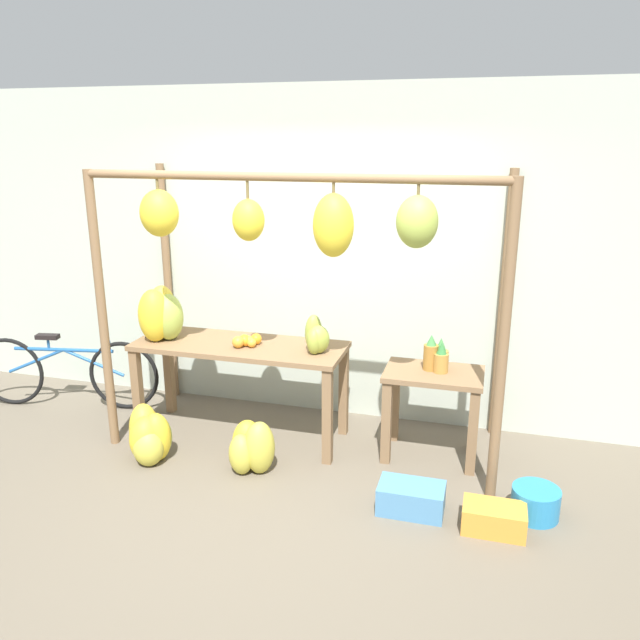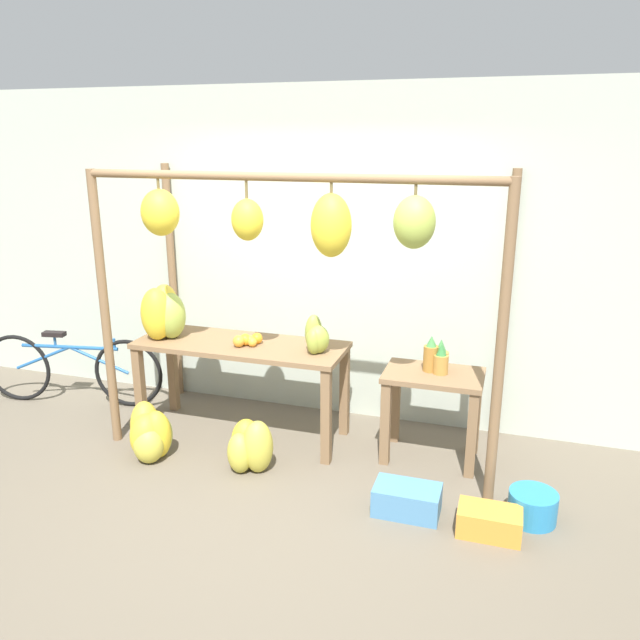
# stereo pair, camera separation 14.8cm
# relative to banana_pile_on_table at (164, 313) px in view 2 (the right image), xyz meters

# --- Properties ---
(ground_plane) EXTENTS (20.00, 20.00, 0.00)m
(ground_plane) POSITION_rel_banana_pile_on_table_xyz_m (1.17, -0.87, -1.01)
(ground_plane) COLOR #665B4C
(shop_wall_back) EXTENTS (8.00, 0.08, 2.80)m
(shop_wall_back) POSITION_rel_banana_pile_on_table_xyz_m (1.17, 0.76, 0.39)
(shop_wall_back) COLOR #B7C1B2
(shop_wall_back) RESTS_ON ground_plane
(stall_awning) EXTENTS (3.02, 1.17, 2.16)m
(stall_awning) POSITION_rel_banana_pile_on_table_xyz_m (1.20, -0.19, 0.63)
(stall_awning) COLOR brown
(stall_awning) RESTS_ON ground_plane
(display_table_main) EXTENTS (1.69, 0.61, 0.80)m
(display_table_main) POSITION_rel_banana_pile_on_table_xyz_m (0.64, 0.07, -0.33)
(display_table_main) COLOR brown
(display_table_main) RESTS_ON ground_plane
(display_table_side) EXTENTS (0.73, 0.49, 0.70)m
(display_table_side) POSITION_rel_banana_pile_on_table_xyz_m (2.18, 0.13, -0.49)
(display_table_side) COLOR brown
(display_table_side) RESTS_ON ground_plane
(banana_pile_on_table) EXTENTS (0.36, 0.38, 0.44)m
(banana_pile_on_table) POSITION_rel_banana_pile_on_table_xyz_m (0.00, 0.00, 0.00)
(banana_pile_on_table) COLOR #9EB247
(banana_pile_on_table) RESTS_ON display_table_main
(orange_pile) EXTENTS (0.20, 0.21, 0.09)m
(orange_pile) POSITION_rel_banana_pile_on_table_xyz_m (0.72, 0.03, -0.17)
(orange_pile) COLOR orange
(orange_pile) RESTS_ON display_table_main
(pineapple_cluster) EXTENTS (0.19, 0.16, 0.27)m
(pineapple_cluster) POSITION_rel_banana_pile_on_table_xyz_m (2.19, 0.16, -0.20)
(pineapple_cluster) COLOR #B27F38
(pineapple_cluster) RESTS_ON display_table_side
(banana_pile_ground_left) EXTENTS (0.42, 0.43, 0.43)m
(banana_pile_ground_left) POSITION_rel_banana_pile_on_table_xyz_m (0.12, -0.51, -0.82)
(banana_pile_ground_left) COLOR yellow
(banana_pile_ground_left) RESTS_ON ground_plane
(banana_pile_ground_right) EXTENTS (0.43, 0.41, 0.41)m
(banana_pile_ground_right) POSITION_rel_banana_pile_on_table_xyz_m (0.92, -0.45, -0.82)
(banana_pile_ground_right) COLOR gold
(banana_pile_ground_right) RESTS_ON ground_plane
(fruit_crate_white) EXTENTS (0.43, 0.26, 0.19)m
(fruit_crate_white) POSITION_rel_banana_pile_on_table_xyz_m (2.14, -0.66, -0.91)
(fruit_crate_white) COLOR #4C84B2
(fruit_crate_white) RESTS_ON ground_plane
(blue_bucket) EXTENTS (0.31, 0.31, 0.20)m
(blue_bucket) POSITION_rel_banana_pile_on_table_xyz_m (2.92, -0.50, -0.91)
(blue_bucket) COLOR teal
(blue_bucket) RESTS_ON ground_plane
(parked_bicycle) EXTENTS (1.70, 0.34, 0.69)m
(parked_bicycle) POSITION_rel_banana_pile_on_table_xyz_m (-1.11, 0.16, -0.67)
(parked_bicycle) COLOR black
(parked_bicycle) RESTS_ON ground_plane
(papaya_pile) EXTENTS (0.24, 0.23, 0.29)m
(papaya_pile) POSITION_rel_banana_pile_on_table_xyz_m (1.28, 0.02, -0.09)
(papaya_pile) COLOR #93A33D
(papaya_pile) RESTS_ON display_table_main
(fruit_crate_purple) EXTENTS (0.39, 0.24, 0.17)m
(fruit_crate_purple) POSITION_rel_banana_pile_on_table_xyz_m (2.66, -0.73, -0.92)
(fruit_crate_purple) COLOR orange
(fruit_crate_purple) RESTS_ON ground_plane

